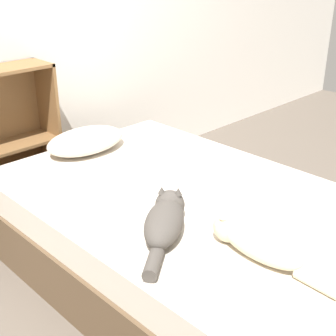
{
  "coord_description": "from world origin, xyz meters",
  "views": [
    {
      "loc": [
        -1.54,
        -1.4,
        1.57
      ],
      "look_at": [
        0.0,
        0.16,
        0.58
      ],
      "focal_mm": 50.0,
      "sensor_mm": 36.0,
      "label": 1
    }
  ],
  "objects_px": {
    "bed": "(189,236)",
    "cat_light": "(254,241)",
    "cat_dark": "(165,220)",
    "pillow": "(86,141)"
  },
  "relations": [
    {
      "from": "pillow",
      "to": "cat_light",
      "type": "height_order",
      "value": "cat_light"
    },
    {
      "from": "cat_dark",
      "to": "pillow",
      "type": "bearing_deg",
      "value": 37.0
    },
    {
      "from": "bed",
      "to": "cat_light",
      "type": "bearing_deg",
      "value": -109.75
    },
    {
      "from": "cat_light",
      "to": "cat_dark",
      "type": "bearing_deg",
      "value": 24.33
    },
    {
      "from": "pillow",
      "to": "cat_dark",
      "type": "xyz_separation_m",
      "value": [
        -0.31,
        -1.01,
        -0.0
      ]
    },
    {
      "from": "cat_light",
      "to": "cat_dark",
      "type": "distance_m",
      "value": 0.39
    },
    {
      "from": "pillow",
      "to": "cat_light",
      "type": "relative_size",
      "value": 0.88
    },
    {
      "from": "pillow",
      "to": "cat_dark",
      "type": "relative_size",
      "value": 1.08
    },
    {
      "from": "bed",
      "to": "cat_dark",
      "type": "xyz_separation_m",
      "value": [
        -0.33,
        -0.16,
        0.31
      ]
    },
    {
      "from": "bed",
      "to": "cat_light",
      "type": "distance_m",
      "value": 0.63
    }
  ]
}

